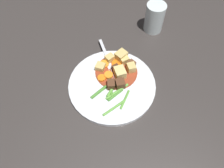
{
  "coord_description": "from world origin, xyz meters",
  "views": [
    {
      "loc": [
        -0.35,
        -0.11,
        0.6
      ],
      "look_at": [
        0.0,
        0.0,
        0.01
      ],
      "focal_mm": 35.69,
      "sensor_mm": 36.0,
      "label": 1
    }
  ],
  "objects_px": {
    "meat_chunk_3": "(111,84)",
    "water_glass": "(154,18)",
    "meat_chunk_0": "(120,85)",
    "carrot_slice_0": "(109,75)",
    "meat_chunk_1": "(131,65)",
    "carrot_slice_1": "(104,64)",
    "potato_chunk_0": "(124,60)",
    "potato_chunk_1": "(100,67)",
    "meat_chunk_2": "(116,70)",
    "potato_chunk_2": "(121,56)",
    "carrot_slice_2": "(117,64)",
    "potato_chunk_5": "(110,58)",
    "potato_chunk_3": "(131,68)",
    "carrot_slice_3": "(102,78)",
    "dinner_plate": "(112,85)",
    "potato_chunk_4": "(120,73)",
    "fork": "(108,60)"
  },
  "relations": [
    {
      "from": "potato_chunk_5",
      "to": "potato_chunk_3",
      "type": "bearing_deg",
      "value": -103.19
    },
    {
      "from": "carrot_slice_3",
      "to": "water_glass",
      "type": "xyz_separation_m",
      "value": [
        0.28,
        -0.11,
        0.04
      ]
    },
    {
      "from": "potato_chunk_4",
      "to": "meat_chunk_2",
      "type": "xyz_separation_m",
      "value": [
        0.01,
        0.02,
        -0.01
      ]
    },
    {
      "from": "carrot_slice_0",
      "to": "potato_chunk_0",
      "type": "height_order",
      "value": "potato_chunk_0"
    },
    {
      "from": "potato_chunk_1",
      "to": "meat_chunk_0",
      "type": "relative_size",
      "value": 1.03
    },
    {
      "from": "meat_chunk_0",
      "to": "fork",
      "type": "height_order",
      "value": "meat_chunk_0"
    },
    {
      "from": "potato_chunk_2",
      "to": "potato_chunk_1",
      "type": "bearing_deg",
      "value": 137.72
    },
    {
      "from": "potato_chunk_2",
      "to": "potato_chunk_3",
      "type": "xyz_separation_m",
      "value": [
        -0.03,
        -0.04,
        -0.0
      ]
    },
    {
      "from": "potato_chunk_4",
      "to": "meat_chunk_3",
      "type": "relative_size",
      "value": 1.37
    },
    {
      "from": "potato_chunk_4",
      "to": "meat_chunk_2",
      "type": "bearing_deg",
      "value": 48.93
    },
    {
      "from": "carrot_slice_0",
      "to": "potato_chunk_4",
      "type": "height_order",
      "value": "potato_chunk_4"
    },
    {
      "from": "potato_chunk_1",
      "to": "potato_chunk_2",
      "type": "relative_size",
      "value": 0.77
    },
    {
      "from": "potato_chunk_3",
      "to": "fork",
      "type": "relative_size",
      "value": 0.18
    },
    {
      "from": "potato_chunk_3",
      "to": "meat_chunk_0",
      "type": "distance_m",
      "value": 0.07
    },
    {
      "from": "potato_chunk_4",
      "to": "water_glass",
      "type": "bearing_deg",
      "value": -12.55
    },
    {
      "from": "meat_chunk_0",
      "to": "carrot_slice_3",
      "type": "bearing_deg",
      "value": 79.43
    },
    {
      "from": "carrot_slice_2",
      "to": "meat_chunk_2",
      "type": "height_order",
      "value": "meat_chunk_2"
    },
    {
      "from": "potato_chunk_3",
      "to": "meat_chunk_1",
      "type": "height_order",
      "value": "potato_chunk_3"
    },
    {
      "from": "meat_chunk_1",
      "to": "meat_chunk_2",
      "type": "bearing_deg",
      "value": 128.33
    },
    {
      "from": "fork",
      "to": "potato_chunk_3",
      "type": "bearing_deg",
      "value": -103.18
    },
    {
      "from": "carrot_slice_1",
      "to": "meat_chunk_3",
      "type": "height_order",
      "value": "meat_chunk_3"
    },
    {
      "from": "potato_chunk_3",
      "to": "meat_chunk_0",
      "type": "relative_size",
      "value": 1.02
    },
    {
      "from": "meat_chunk_0",
      "to": "carrot_slice_0",
      "type": "bearing_deg",
      "value": 58.77
    },
    {
      "from": "carrot_slice_2",
      "to": "fork",
      "type": "distance_m",
      "value": 0.04
    },
    {
      "from": "potato_chunk_0",
      "to": "carrot_slice_1",
      "type": "bearing_deg",
      "value": 115.5
    },
    {
      "from": "meat_chunk_3",
      "to": "meat_chunk_2",
      "type": "bearing_deg",
      "value": 0.42
    },
    {
      "from": "potato_chunk_3",
      "to": "water_glass",
      "type": "distance_m",
      "value": 0.22
    },
    {
      "from": "meat_chunk_1",
      "to": "carrot_slice_1",
      "type": "bearing_deg",
      "value": 102.48
    },
    {
      "from": "carrot_slice_3",
      "to": "potato_chunk_5",
      "type": "relative_size",
      "value": 0.94
    },
    {
      "from": "carrot_slice_0",
      "to": "meat_chunk_2",
      "type": "relative_size",
      "value": 0.9
    },
    {
      "from": "carrot_slice_0",
      "to": "potato_chunk_4",
      "type": "distance_m",
      "value": 0.04
    },
    {
      "from": "potato_chunk_1",
      "to": "potato_chunk_3",
      "type": "xyz_separation_m",
      "value": [
        0.02,
        -0.1,
        0.0
      ]
    },
    {
      "from": "fork",
      "to": "carrot_slice_1",
      "type": "bearing_deg",
      "value": 166.86
    },
    {
      "from": "dinner_plate",
      "to": "carrot_slice_2",
      "type": "height_order",
      "value": "carrot_slice_2"
    },
    {
      "from": "dinner_plate",
      "to": "potato_chunk_5",
      "type": "xyz_separation_m",
      "value": [
        0.09,
        0.03,
        0.02
      ]
    },
    {
      "from": "potato_chunk_2",
      "to": "potato_chunk_5",
      "type": "relative_size",
      "value": 1.33
    },
    {
      "from": "meat_chunk_0",
      "to": "fork",
      "type": "bearing_deg",
      "value": 36.25
    },
    {
      "from": "meat_chunk_3",
      "to": "water_glass",
      "type": "distance_m",
      "value": 0.31
    },
    {
      "from": "carrot_slice_1",
      "to": "meat_chunk_2",
      "type": "height_order",
      "value": "meat_chunk_2"
    },
    {
      "from": "carrot_slice_1",
      "to": "carrot_slice_3",
      "type": "xyz_separation_m",
      "value": [
        -0.05,
        -0.01,
        -0.0
      ]
    },
    {
      "from": "potato_chunk_0",
      "to": "potato_chunk_1",
      "type": "relative_size",
      "value": 0.98
    },
    {
      "from": "dinner_plate",
      "to": "potato_chunk_3",
      "type": "relative_size",
      "value": 9.9
    },
    {
      "from": "dinner_plate",
      "to": "meat_chunk_0",
      "type": "xyz_separation_m",
      "value": [
        -0.0,
        -0.03,
        0.02
      ]
    },
    {
      "from": "carrot_slice_0",
      "to": "meat_chunk_1",
      "type": "distance_m",
      "value": 0.08
    },
    {
      "from": "meat_chunk_0",
      "to": "carrot_slice_1",
      "type": "bearing_deg",
      "value": 47.59
    },
    {
      "from": "carrot_slice_0",
      "to": "carrot_slice_2",
      "type": "bearing_deg",
      "value": -13.79
    },
    {
      "from": "water_glass",
      "to": "potato_chunk_4",
      "type": "bearing_deg",
      "value": 167.45
    },
    {
      "from": "carrot_slice_1",
      "to": "water_glass",
      "type": "bearing_deg",
      "value": -27.35
    },
    {
      "from": "potato_chunk_4",
      "to": "meat_chunk_0",
      "type": "bearing_deg",
      "value": -164.46
    },
    {
      "from": "meat_chunk_2",
      "to": "fork",
      "type": "distance_m",
      "value": 0.06
    }
  ]
}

